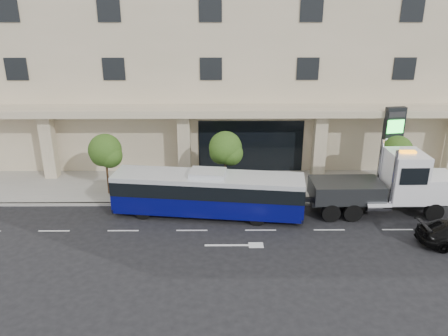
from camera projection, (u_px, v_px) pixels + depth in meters
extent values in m
plane|color=black|center=(258.00, 218.00, 26.78)|extent=(120.00, 120.00, 0.00)
cube|color=gray|center=(253.00, 186.00, 31.44)|extent=(120.00, 6.00, 0.15)
cube|color=gray|center=(256.00, 204.00, 28.63)|extent=(120.00, 0.30, 0.15)
cube|color=tan|center=(247.00, 34.00, 37.84)|extent=(60.00, 15.00, 20.00)
cube|color=tan|center=(253.00, 111.00, 31.35)|extent=(60.00, 2.80, 0.50)
cube|color=black|center=(251.00, 146.00, 33.51)|extent=(8.00, 0.12, 4.00)
cube|color=tan|center=(49.00, 146.00, 32.14)|extent=(0.90, 0.90, 4.90)
cube|color=tan|center=(184.00, 145.00, 32.22)|extent=(0.90, 0.90, 4.90)
cube|color=tan|center=(319.00, 145.00, 32.29)|extent=(0.90, 0.90, 4.90)
cylinder|color=#422B19|center=(107.00, 174.00, 29.54)|extent=(0.14, 0.14, 2.80)
sphere|color=#1F3D11|center=(105.00, 150.00, 28.95)|extent=(2.20, 2.20, 2.20)
sphere|color=#1F3D11|center=(110.00, 156.00, 28.87)|extent=(1.65, 1.65, 1.65)
sphere|color=#1F3D11|center=(102.00, 155.00, 29.27)|extent=(1.54, 1.54, 1.54)
cylinder|color=#422B19|center=(225.00, 173.00, 29.58)|extent=(0.14, 0.14, 2.94)
sphere|color=#1F3D11|center=(225.00, 148.00, 28.95)|extent=(2.20, 2.20, 2.20)
sphere|color=#1F3D11|center=(231.00, 153.00, 28.88)|extent=(1.65, 1.65, 1.65)
sphere|color=#1F3D11|center=(221.00, 153.00, 29.28)|extent=(1.54, 1.54, 1.54)
cylinder|color=#422B19|center=(394.00, 174.00, 29.70)|extent=(0.14, 0.14, 2.73)
sphere|color=#1F3D11|center=(397.00, 151.00, 29.12)|extent=(2.00, 2.00, 2.00)
sphere|color=#1F3D11|center=(403.00, 156.00, 29.04)|extent=(1.50, 1.50, 1.50)
sphere|color=#1F3D11|center=(391.00, 155.00, 29.44)|extent=(1.40, 1.40, 1.40)
cylinder|color=black|center=(143.00, 212.00, 26.58)|extent=(0.99, 0.41, 0.97)
cylinder|color=black|center=(152.00, 198.00, 28.47)|extent=(0.99, 0.41, 0.97)
cylinder|color=black|center=(257.00, 218.00, 25.81)|extent=(0.99, 0.41, 0.97)
cylinder|color=black|center=(259.00, 203.00, 27.69)|extent=(0.99, 0.41, 0.97)
cube|color=#060852|center=(208.00, 201.00, 26.94)|extent=(11.80, 3.86, 1.16)
cube|color=black|center=(208.00, 186.00, 26.59)|extent=(11.80, 3.90, 0.87)
cube|color=silver|center=(208.00, 177.00, 26.39)|extent=(11.80, 3.86, 0.29)
cube|color=silver|center=(208.00, 173.00, 26.29)|extent=(2.30, 1.80, 0.29)
cube|color=#2D3033|center=(119.00, 204.00, 27.75)|extent=(0.44, 2.41, 0.29)
cube|color=#2D3033|center=(302.00, 213.00, 26.47)|extent=(0.44, 2.41, 0.29)
cube|color=#2D3033|center=(380.00, 201.00, 27.22)|extent=(8.72, 1.10, 0.41)
cube|color=white|center=(436.00, 186.00, 26.93)|extent=(2.07, 2.37, 1.54)
cube|color=white|center=(404.00, 176.00, 26.65)|extent=(2.07, 2.58, 2.97)
cube|color=black|center=(421.00, 169.00, 26.51)|extent=(0.12, 2.25, 1.23)
cylinder|color=silver|center=(394.00, 179.00, 25.49)|extent=(0.19, 0.19, 3.48)
cylinder|color=silver|center=(380.00, 166.00, 27.60)|extent=(0.19, 0.19, 3.48)
cube|color=#2D3033|center=(346.00, 190.00, 26.92)|extent=(4.33, 2.50, 1.13)
cube|color=#2D3033|center=(306.00, 199.00, 27.09)|extent=(1.64, 0.30, 0.23)
cube|color=#2D3033|center=(296.00, 205.00, 27.22)|extent=(0.27, 1.85, 0.18)
cube|color=orange|center=(408.00, 152.00, 26.12)|extent=(0.93, 0.37, 0.14)
cylinder|color=black|center=(434.00, 212.00, 26.34)|extent=(1.13, 0.34, 1.13)
cylinder|color=black|center=(418.00, 197.00, 28.36)|extent=(1.13, 0.34, 1.13)
cylinder|color=black|center=(353.00, 213.00, 26.27)|extent=(1.13, 0.34, 1.13)
cylinder|color=black|center=(343.00, 198.00, 28.28)|extent=(1.13, 0.34, 1.13)
cylinder|color=black|center=(331.00, 213.00, 26.24)|extent=(1.13, 0.34, 1.13)
cylinder|color=black|center=(323.00, 198.00, 28.26)|extent=(1.13, 0.34, 1.13)
cube|color=black|center=(391.00, 146.00, 30.86)|extent=(1.46, 0.71, 5.60)
cube|color=#29F742|center=(395.00, 127.00, 30.10)|extent=(1.20, 0.28, 0.93)
cube|color=silver|center=(393.00, 142.00, 30.49)|extent=(1.20, 0.28, 0.56)
cube|color=#262628|center=(397.00, 115.00, 29.81)|extent=(1.20, 0.28, 0.37)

